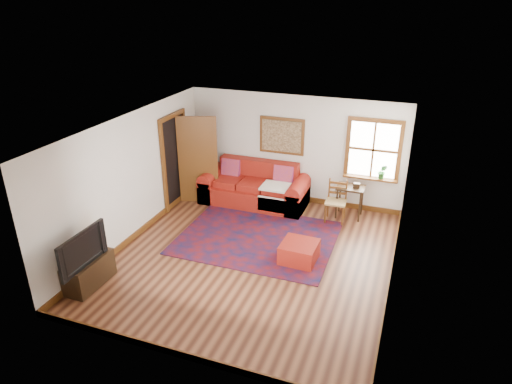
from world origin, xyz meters
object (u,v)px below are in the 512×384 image
at_px(red_ottoman, 299,252).
at_px(side_table, 350,192).
at_px(red_leather_sofa, 255,190).
at_px(ladder_back_chair, 336,199).
at_px(media_cabinet, 89,272).

bearing_deg(red_ottoman, side_table, 77.24).
xyz_separation_m(red_leather_sofa, side_table, (2.19, 0.02, 0.27)).
relative_size(ladder_back_chair, media_cabinet, 1.01).
relative_size(side_table, ladder_back_chair, 0.78).
distance_m(red_ottoman, media_cabinet, 3.68).
relative_size(red_ottoman, ladder_back_chair, 0.70).
xyz_separation_m(side_table, ladder_back_chair, (-0.24, -0.27, -0.10)).
xyz_separation_m(side_table, media_cabinet, (-3.69, -4.06, -0.34)).
height_order(red_leather_sofa, media_cabinet, red_leather_sofa).
bearing_deg(side_table, ladder_back_chair, -131.78).
bearing_deg(red_ottoman, ladder_back_chair, 82.38).
distance_m(red_ottoman, side_table, 2.24).
xyz_separation_m(red_leather_sofa, red_ottoman, (1.64, -2.10, -0.13)).
relative_size(red_leather_sofa, side_table, 3.44).
height_order(red_leather_sofa, red_ottoman, red_leather_sofa).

